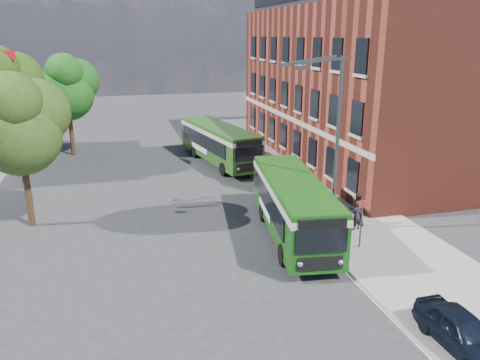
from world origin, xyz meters
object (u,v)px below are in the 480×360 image
object	(u,v)px
street_lamp	(330,144)
bus_front	(293,202)
parked_car	(462,331)
bus_rear	(219,141)

from	to	relation	value
street_lamp	bus_front	distance (m)	3.44
bus_front	parked_car	xyz separation A→B (m)	(1.97, -10.11, -1.06)
bus_front	bus_rear	xyz separation A→B (m)	(-0.61, 14.97, 0.00)
bus_rear	bus_front	bearing A→B (deg)	-87.68
street_lamp	bus_rear	bearing A→B (deg)	98.78
bus_rear	street_lamp	bearing A→B (deg)	-81.22
street_lamp	parked_car	world-z (taller)	street_lamp
bus_front	bus_rear	distance (m)	14.99
bus_front	parked_car	world-z (taller)	bus_front
bus_front	bus_rear	bearing A→B (deg)	92.32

